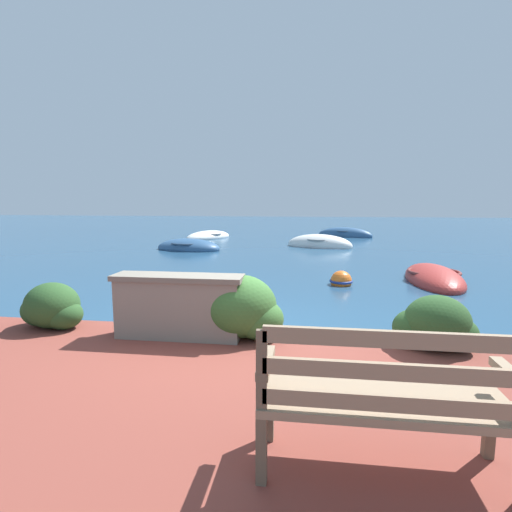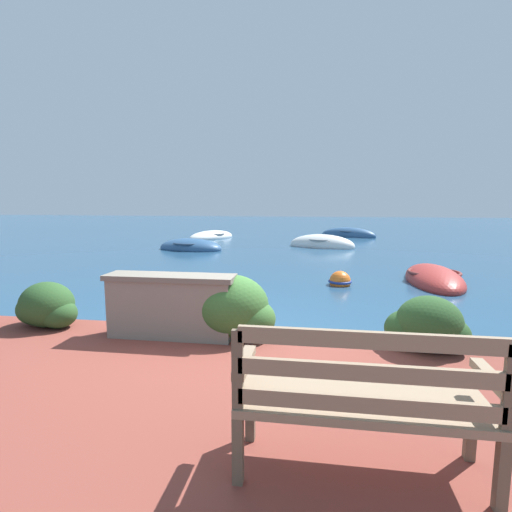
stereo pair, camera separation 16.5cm
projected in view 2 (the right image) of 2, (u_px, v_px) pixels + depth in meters
ground_plane at (232, 344)px, 5.08m from camera, size 80.00×80.00×0.00m
park_bench at (362, 398)px, 2.25m from camera, size 1.44×0.48×0.93m
stone_wall at (171, 306)px, 4.64m from camera, size 1.51×0.38×0.74m
hedge_clump_far_left at (47, 307)px, 5.04m from camera, size 0.84×0.61×0.57m
hedge_clump_left at (231, 310)px, 4.67m from camera, size 1.08×0.78×0.73m
hedge_clump_centre at (427, 327)px, 4.25m from camera, size 0.86×0.62×0.59m
rowboat_nearest at (434, 280)px, 8.88m from camera, size 1.22×2.78×0.62m
rowboat_mid at (190, 248)px, 14.72m from camera, size 2.66×1.74×0.73m
rowboat_far at (322, 245)px, 15.56m from camera, size 2.82×1.90×0.87m
rowboat_outer at (212, 237)px, 19.25m from camera, size 2.37×3.02×0.64m
rowboat_distant at (348, 235)px, 19.95m from camera, size 2.93×2.02×0.82m
mooring_buoy at (340, 281)px, 8.57m from camera, size 0.50×0.50×0.46m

